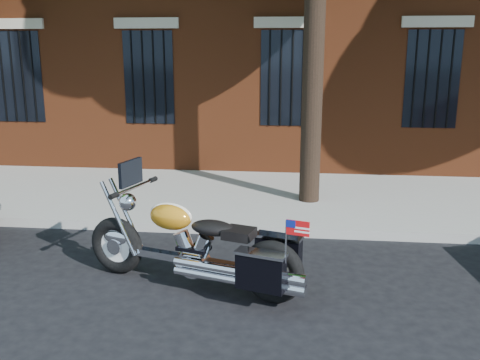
# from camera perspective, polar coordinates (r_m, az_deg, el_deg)

# --- Properties ---
(ground) EXTENTS (120.00, 120.00, 0.00)m
(ground) POSITION_cam_1_polar(r_m,az_deg,el_deg) (7.11, 3.59, -9.65)
(ground) COLOR black
(ground) RESTS_ON ground
(curb) EXTENTS (40.00, 0.16, 0.15)m
(curb) POSITION_cam_1_polar(r_m,az_deg,el_deg) (8.37, 4.06, -5.41)
(curb) COLOR gray
(curb) RESTS_ON ground
(sidewalk) EXTENTS (40.00, 3.60, 0.15)m
(sidewalk) POSITION_cam_1_polar(r_m,az_deg,el_deg) (10.16, 4.48, -1.91)
(sidewalk) COLOR gray
(sidewalk) RESTS_ON ground
(motorcycle) EXTENTS (2.80, 1.42, 1.51)m
(motorcycle) POSITION_cam_1_polar(r_m,az_deg,el_deg) (6.42, -4.22, -7.41)
(motorcycle) COLOR black
(motorcycle) RESTS_ON ground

